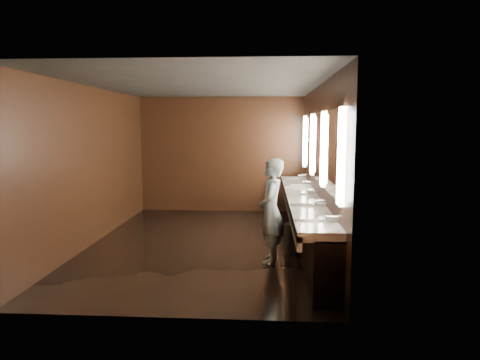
# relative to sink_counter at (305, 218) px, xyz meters

# --- Properties ---
(floor) EXTENTS (6.00, 6.00, 0.00)m
(floor) POSITION_rel_sink_counter_xyz_m (-1.79, 0.00, -0.50)
(floor) COLOR black
(floor) RESTS_ON ground
(ceiling) EXTENTS (4.00, 6.00, 0.02)m
(ceiling) POSITION_rel_sink_counter_xyz_m (-1.79, 0.00, 2.30)
(ceiling) COLOR #2D2D2B
(ceiling) RESTS_ON wall_back
(wall_back) EXTENTS (4.00, 0.02, 2.80)m
(wall_back) POSITION_rel_sink_counter_xyz_m (-1.79, 3.00, 0.90)
(wall_back) COLOR black
(wall_back) RESTS_ON floor
(wall_front) EXTENTS (4.00, 0.02, 2.80)m
(wall_front) POSITION_rel_sink_counter_xyz_m (-1.79, -3.00, 0.90)
(wall_front) COLOR black
(wall_front) RESTS_ON floor
(wall_left) EXTENTS (0.02, 6.00, 2.80)m
(wall_left) POSITION_rel_sink_counter_xyz_m (-3.79, 0.00, 0.90)
(wall_left) COLOR black
(wall_left) RESTS_ON floor
(wall_right) EXTENTS (0.02, 6.00, 2.80)m
(wall_right) POSITION_rel_sink_counter_xyz_m (0.21, 0.00, 0.90)
(wall_right) COLOR black
(wall_right) RESTS_ON floor
(sink_counter) EXTENTS (0.55, 5.40, 1.01)m
(sink_counter) POSITION_rel_sink_counter_xyz_m (0.00, 0.00, 0.00)
(sink_counter) COLOR black
(sink_counter) RESTS_ON floor
(mirror_band) EXTENTS (0.06, 5.03, 1.15)m
(mirror_band) POSITION_rel_sink_counter_xyz_m (0.19, -0.00, 1.25)
(mirror_band) COLOR white
(mirror_band) RESTS_ON wall_right
(person) EXTENTS (0.44, 0.63, 1.62)m
(person) POSITION_rel_sink_counter_xyz_m (-0.62, -0.95, 0.31)
(person) COLOR #9DCAEA
(person) RESTS_ON floor
(trash_bin) EXTENTS (0.35, 0.35, 0.51)m
(trash_bin) POSITION_rel_sink_counter_xyz_m (-0.22, -0.54, -0.24)
(trash_bin) COLOR black
(trash_bin) RESTS_ON floor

